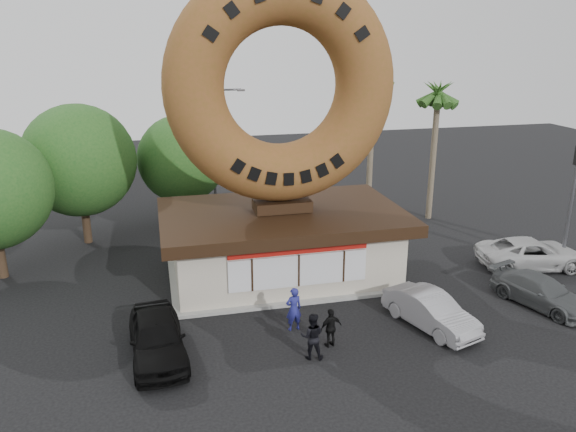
# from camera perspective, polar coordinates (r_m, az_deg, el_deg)

# --- Properties ---
(ground) EXTENTS (90.00, 90.00, 0.00)m
(ground) POSITION_cam_1_polar(r_m,az_deg,el_deg) (21.99, 3.04, -12.25)
(ground) COLOR black
(ground) RESTS_ON ground
(donut_shop) EXTENTS (11.20, 7.20, 3.80)m
(donut_shop) POSITION_cam_1_polar(r_m,az_deg,el_deg) (26.47, -0.59, -2.58)
(donut_shop) COLOR beige
(donut_shop) RESTS_ON ground
(giant_donut) EXTENTS (10.21, 2.60, 10.21)m
(giant_donut) POSITION_cam_1_polar(r_m,az_deg,el_deg) (24.90, -0.65, 13.01)
(giant_donut) COLOR brown
(giant_donut) RESTS_ON donut_shop
(tree_west) EXTENTS (6.00, 6.00, 7.65)m
(tree_west) POSITION_cam_1_polar(r_m,az_deg,el_deg) (32.06, -20.46, 5.29)
(tree_west) COLOR #473321
(tree_west) RESTS_ON ground
(tree_mid) EXTENTS (5.20, 5.20, 6.63)m
(tree_mid) POSITION_cam_1_polar(r_m,az_deg,el_deg) (33.94, -10.73, 5.69)
(tree_mid) COLOR #473321
(tree_mid) RESTS_ON ground
(palm_near) EXTENTS (2.60, 2.60, 9.75)m
(palm_near) POSITION_cam_1_polar(r_m,az_deg,el_deg) (34.83, 8.70, 13.42)
(palm_near) COLOR #726651
(palm_near) RESTS_ON ground
(palm_far) EXTENTS (2.60, 2.60, 8.75)m
(palm_far) POSITION_cam_1_polar(r_m,az_deg,el_deg) (35.05, 14.99, 11.53)
(palm_far) COLOR #726651
(palm_far) RESTS_ON ground
(street_lamp) EXTENTS (2.11, 0.20, 8.00)m
(street_lamp) POSITION_cam_1_polar(r_m,az_deg,el_deg) (34.99, -7.34, 7.00)
(street_lamp) COLOR #59595E
(street_lamp) RESTS_ON ground
(traffic_signal) EXTENTS (0.30, 0.38, 6.07)m
(traffic_signal) POSITION_cam_1_polar(r_m,az_deg,el_deg) (30.44, 26.99, 2.32)
(traffic_signal) COLOR #59595E
(traffic_signal) RESTS_ON ground
(person_left) EXTENTS (0.71, 0.52, 1.79)m
(person_left) POSITION_cam_1_polar(r_m,az_deg,el_deg) (22.09, 0.58, -9.43)
(person_left) COLOR navy
(person_left) RESTS_ON ground
(person_center) EXTENTS (0.99, 0.86, 1.74)m
(person_center) POSITION_cam_1_polar(r_m,az_deg,el_deg) (20.35, 2.45, -12.10)
(person_center) COLOR black
(person_center) RESTS_ON ground
(person_right) EXTENTS (0.96, 0.57, 1.53)m
(person_right) POSITION_cam_1_polar(r_m,az_deg,el_deg) (21.13, 4.38, -11.24)
(person_right) COLOR black
(person_right) RESTS_ON ground
(car_black) EXTENTS (2.19, 4.80, 1.60)m
(car_black) POSITION_cam_1_polar(r_m,az_deg,el_deg) (20.94, -13.17, -11.90)
(car_black) COLOR black
(car_black) RESTS_ON ground
(car_silver) EXTENTS (2.69, 4.47, 1.39)m
(car_silver) POSITION_cam_1_polar(r_m,az_deg,el_deg) (23.08, 14.29, -9.31)
(car_silver) COLOR gray
(car_silver) RESTS_ON ground
(car_grey) EXTENTS (3.09, 4.70, 1.27)m
(car_grey) POSITION_cam_1_polar(r_m,az_deg,el_deg) (26.39, 24.30, -7.01)
(car_grey) COLOR #4D5052
(car_grey) RESTS_ON ground
(car_white) EXTENTS (5.56, 3.24, 1.46)m
(car_white) POSITION_cam_1_polar(r_m,az_deg,el_deg) (30.34, 23.49, -3.50)
(car_white) COLOR #B9B9B9
(car_white) RESTS_ON ground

